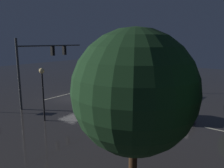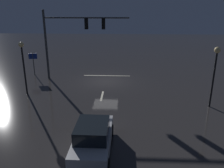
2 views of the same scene
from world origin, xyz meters
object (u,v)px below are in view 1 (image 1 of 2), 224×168
tree_right_near (134,92)px  traffic_signal_assembly (41,59)px  street_lamp_left_kerb (149,68)px  car_approaching (169,109)px  street_lamp_right_kerb (42,84)px

tree_right_near → traffic_signal_assembly: bearing=-113.5°
street_lamp_left_kerb → tree_right_near: size_ratio=0.63×
street_lamp_left_kerb → tree_right_near: tree_right_near is taller
traffic_signal_assembly → street_lamp_left_kerb: size_ratio=1.85×
traffic_signal_assembly → tree_right_near: (6.60, 15.17, -0.16)m
car_approaching → tree_right_near: bearing=14.3°
street_lamp_right_kerb → tree_right_near: bearing=72.5°
car_approaching → street_lamp_right_kerb: size_ratio=0.99×
tree_right_near → street_lamp_left_kerb: bearing=-154.6°
traffic_signal_assembly → car_approaching: bearing=105.8°
traffic_signal_assembly → tree_right_near: tree_right_near is taller
car_approaching → street_lamp_left_kerb: 10.37m
street_lamp_left_kerb → tree_right_near: (18.22, 8.66, 1.39)m
street_lamp_right_kerb → traffic_signal_assembly: bearing=-125.9°
traffic_signal_assembly → street_lamp_left_kerb: traffic_signal_assembly is taller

